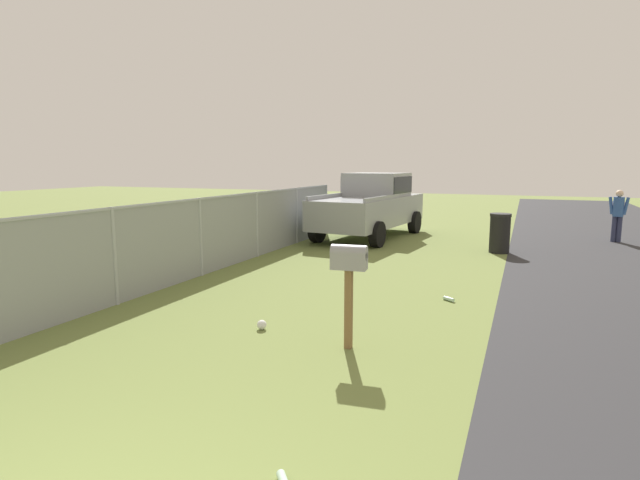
{
  "coord_description": "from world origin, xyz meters",
  "views": [
    {
      "loc": [
        -1.27,
        -2.31,
        2.4
      ],
      "look_at": [
        5.87,
        0.61,
        1.22
      ],
      "focal_mm": 28.25,
      "sensor_mm": 36.0,
      "label": 1
    }
  ],
  "objects": [
    {
      "name": "mailbox",
      "position": [
        4.72,
        -0.26,
        1.09
      ],
      "size": [
        0.25,
        0.48,
        1.37
      ],
      "rotation": [
        0.0,
        0.0,
        0.1
      ],
      "color": "brown",
      "rests_on": "ground"
    },
    {
      "name": "pickup_truck",
      "position": [
        14.65,
        2.37,
        1.11
      ],
      "size": [
        5.41,
        2.68,
        2.09
      ],
      "rotation": [
        0.0,
        0.0,
        -0.11
      ],
      "color": "#93999E",
      "rests_on": "ground"
    },
    {
      "name": "trash_bin",
      "position": [
        13.04,
        -1.71,
        0.54
      ],
      "size": [
        0.56,
        0.56,
        1.07
      ],
      "color": "black",
      "rests_on": "ground"
    },
    {
      "name": "fence_section",
      "position": [
        7.62,
        4.09,
        0.91
      ],
      "size": [
        14.75,
        0.07,
        1.68
      ],
      "color": "#9EA3A8",
      "rests_on": "ground"
    },
    {
      "name": "litter_bag_near_hydrant",
      "position": [
        4.95,
        1.15,
        0.07
      ],
      "size": [
        0.14,
        0.14,
        0.14
      ],
      "primitive_type": "sphere",
      "color": "silver",
      "rests_on": "ground"
    },
    {
      "name": "pedestrian",
      "position": [
        16.4,
        -4.96,
        0.92
      ],
      "size": [
        0.3,
        0.56,
        1.6
      ],
      "rotation": [
        0.0,
        0.0,
        2.99
      ],
      "color": "#2D3351",
      "rests_on": "ground"
    },
    {
      "name": "litter_bottle_midfield_a",
      "position": [
        7.56,
        -1.15,
        0.04
      ],
      "size": [
        0.19,
        0.22,
        0.07
      ],
      "primitive_type": "cylinder",
      "rotation": [
        0.0,
        1.57,
        0.94
      ],
      "color": "#B2D8BF",
      "rests_on": "ground"
    }
  ]
}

